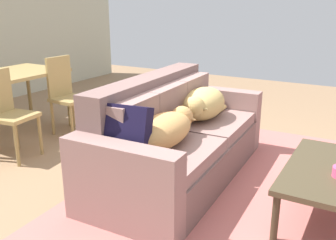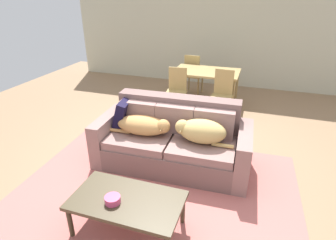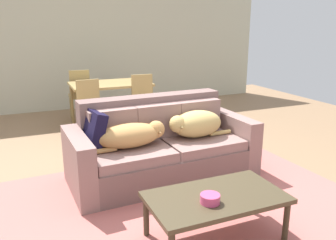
# 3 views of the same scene
# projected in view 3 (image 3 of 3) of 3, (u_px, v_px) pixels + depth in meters

# --- Properties ---
(ground_plane) EXTENTS (10.00, 10.00, 0.00)m
(ground_plane) POSITION_uv_depth(u_px,v_px,m) (163.00, 176.00, 4.19)
(ground_plane) COLOR #947151
(back_partition) EXTENTS (8.00, 0.12, 2.70)m
(back_partition) POSITION_uv_depth(u_px,v_px,m) (91.00, 44.00, 7.37)
(back_partition) COLOR beige
(back_partition) RESTS_ON ground
(area_rug) EXTENTS (3.60, 3.18, 0.01)m
(area_rug) POSITION_uv_depth(u_px,v_px,m) (198.00, 212.00, 3.37)
(area_rug) COLOR #C36961
(area_rug) RESTS_ON ground
(couch) EXTENTS (2.17, 1.01, 0.94)m
(couch) POSITION_uv_depth(u_px,v_px,m) (161.00, 148.00, 4.10)
(couch) COLOR #785B56
(couch) RESTS_ON ground
(dog_on_left_cushion) EXTENTS (0.91, 0.39, 0.26)m
(dog_on_left_cushion) POSITION_uv_depth(u_px,v_px,m) (132.00, 135.00, 3.78)
(dog_on_left_cushion) COLOR tan
(dog_on_left_cushion) RESTS_ON couch
(dog_on_right_cushion) EXTENTS (0.79, 0.41, 0.32)m
(dog_on_right_cushion) POSITION_uv_depth(u_px,v_px,m) (195.00, 124.00, 4.10)
(dog_on_right_cushion) COLOR tan
(dog_on_right_cushion) RESTS_ON couch
(throw_pillow_by_left_arm) EXTENTS (0.29, 0.46, 0.45)m
(throw_pillow_by_left_arm) POSITION_uv_depth(u_px,v_px,m) (92.00, 130.00, 3.74)
(throw_pillow_by_left_arm) COLOR black
(throw_pillow_by_left_arm) RESTS_ON couch
(coffee_table) EXTENTS (1.13, 0.64, 0.41)m
(coffee_table) POSITION_uv_depth(u_px,v_px,m) (216.00, 200.00, 2.86)
(coffee_table) COLOR #483C27
(coffee_table) RESTS_ON ground
(bowl_on_coffee_table) EXTENTS (0.16, 0.16, 0.07)m
(bowl_on_coffee_table) POSITION_uv_depth(u_px,v_px,m) (210.00, 199.00, 2.72)
(bowl_on_coffee_table) COLOR #EA4C7F
(bowl_on_coffee_table) RESTS_ON coffee_table
(dining_table) EXTENTS (1.35, 0.86, 0.78)m
(dining_table) POSITION_uv_depth(u_px,v_px,m) (110.00, 87.00, 6.07)
(dining_table) COLOR #A88C51
(dining_table) RESTS_ON ground
(dining_chair_near_left) EXTENTS (0.45, 0.45, 0.93)m
(dining_chair_near_left) POSITION_uv_depth(u_px,v_px,m) (91.00, 107.00, 5.41)
(dining_chair_near_left) COLOR #A88C51
(dining_chair_near_left) RESTS_ON ground
(dining_chair_near_right) EXTENTS (0.42, 0.42, 0.96)m
(dining_chair_near_right) POSITION_uv_depth(u_px,v_px,m) (144.00, 101.00, 5.79)
(dining_chair_near_right) COLOR #A88C51
(dining_chair_near_right) RESTS_ON ground
(dining_chair_far_left) EXTENTS (0.43, 0.43, 0.96)m
(dining_chair_far_left) POSITION_uv_depth(u_px,v_px,m) (80.00, 93.00, 6.50)
(dining_chair_far_left) COLOR #A88C51
(dining_chair_far_left) RESTS_ON ground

